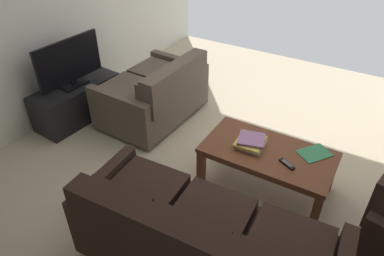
# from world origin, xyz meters

# --- Properties ---
(ground_plane) EXTENTS (4.86, 5.97, 0.01)m
(ground_plane) POSITION_xyz_m (0.00, 0.00, -0.00)
(ground_plane) COLOR beige
(wall_right) EXTENTS (0.12, 5.97, 2.71)m
(wall_right) POSITION_xyz_m (2.43, 0.00, 1.36)
(wall_right) COLOR silver
(wall_right) RESTS_ON ground
(sofa_main) EXTENTS (1.96, 0.89, 0.83)m
(sofa_main) POSITION_xyz_m (-0.34, 1.31, 0.37)
(sofa_main) COLOR black
(sofa_main) RESTS_ON ground
(loveseat_near) EXTENTS (0.94, 1.31, 0.82)m
(loveseat_near) POSITION_xyz_m (1.21, -0.30, 0.36)
(loveseat_near) COLOR black
(loveseat_near) RESTS_ON ground
(coffee_table) EXTENTS (1.21, 0.64, 0.44)m
(coffee_table) POSITION_xyz_m (-0.41, 0.16, 0.38)
(coffee_table) COLOR brown
(coffee_table) RESTS_ON ground
(tv_stand) EXTENTS (0.52, 1.12, 0.46)m
(tv_stand) POSITION_xyz_m (2.07, 0.18, 0.23)
(tv_stand) COLOR black
(tv_stand) RESTS_ON ground
(flat_tv) EXTENTS (0.22, 0.88, 0.57)m
(flat_tv) POSITION_xyz_m (2.07, 0.18, 0.76)
(flat_tv) COLOR black
(flat_tv) RESTS_ON tv_stand
(book_stack) EXTENTS (0.29, 0.30, 0.09)m
(book_stack) POSITION_xyz_m (-0.23, 0.16, 0.48)
(book_stack) COLOR silver
(book_stack) RESTS_ON coffee_table
(tv_remote) EXTENTS (0.16, 0.11, 0.02)m
(tv_remote) POSITION_xyz_m (-0.62, 0.26, 0.45)
(tv_remote) COLOR black
(tv_remote) RESTS_ON coffee_table
(loose_magazine) EXTENTS (0.33, 0.35, 0.01)m
(loose_magazine) POSITION_xyz_m (-0.78, -0.02, 0.45)
(loose_magazine) COLOR #337F51
(loose_magazine) RESTS_ON coffee_table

